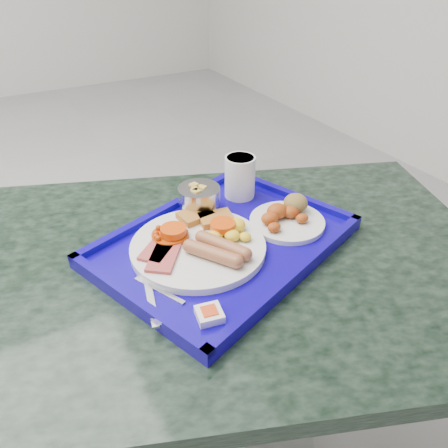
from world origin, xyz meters
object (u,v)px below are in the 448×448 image
at_px(tray, 224,243).
at_px(juice_cup, 240,176).
at_px(main_plate, 201,242).
at_px(fruit_bowl, 199,196).
at_px(table, 223,320).
at_px(bread_plate, 287,216).

xyz_separation_m(tray, juice_cup, (0.12, 0.15, 0.06)).
distance_m(tray, main_plate, 0.06).
relative_size(tray, fruit_bowl, 6.35).
xyz_separation_m(main_plate, juice_cup, (0.18, 0.15, 0.04)).
distance_m(table, fruit_bowl, 0.29).
height_order(fruit_bowl, juice_cup, juice_cup).
bearing_deg(main_plate, tray, 1.49).
bearing_deg(bread_plate, fruit_bowl, 138.07).
xyz_separation_m(table, main_plate, (-0.03, 0.03, 0.21)).
bearing_deg(fruit_bowl, tray, -92.40).
xyz_separation_m(main_plate, fruit_bowl, (0.06, 0.13, 0.03)).
distance_m(table, tray, 0.19).
bearing_deg(juice_cup, main_plate, -140.17).
height_order(main_plate, juice_cup, juice_cup).
height_order(tray, fruit_bowl, fruit_bowl).
relative_size(table, juice_cup, 13.03).
xyz_separation_m(bread_plate, fruit_bowl, (-0.15, 0.13, 0.03)).
distance_m(table, juice_cup, 0.34).
height_order(table, bread_plate, bread_plate).
bearing_deg(main_plate, bread_plate, -1.94).
distance_m(tray, fruit_bowl, 0.13).
relative_size(table, fruit_bowl, 13.99).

